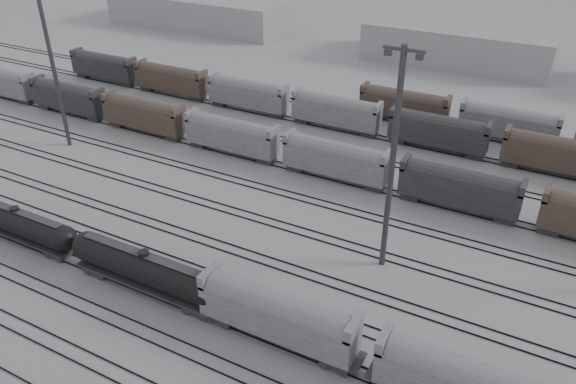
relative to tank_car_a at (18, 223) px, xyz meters
The scene contains 12 objects.
ground 18.31m from the tank_car_a, ahead, with size 900.00×900.00×0.00m, color #ABABAF.
tracks 24.62m from the tank_car_a, 42.33° to the left, with size 220.00×71.50×0.16m.
tank_car_a is the anchor object (origin of this frame).
tank_car_b 18.93m from the tank_car_a, ahead, with size 19.16×3.19×4.74m.
hopper_car_a 34.15m from the tank_car_a, ahead, with size 15.24×3.03×5.45m.
light_mast_b 28.24m from the tank_car_a, 125.34° to the left, with size 3.79×0.61×23.69m.
light_mast_c 42.95m from the tank_car_a, 21.96° to the left, with size 3.90×0.62×24.37m.
bg_string_near 40.53m from the tank_car_a, 49.89° to the left, with size 151.00×3.00×5.60m.
bg_string_mid 59.27m from the tank_car_a, 52.46° to the left, with size 151.00×3.00×5.60m.
bg_string_far 76.81m from the tank_car_a, 45.73° to the left, with size 66.00×3.00×5.60m.
warehouse_left 102.92m from the tank_car_a, 114.02° to the left, with size 50.00×18.00×8.00m, color #9F9FA2.
warehouse_mid 98.12m from the tank_car_a, 73.35° to the left, with size 40.00×18.00×8.00m, color #9F9FA2.
Camera 1 is at (34.70, -32.00, 38.02)m, focal length 35.00 mm.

